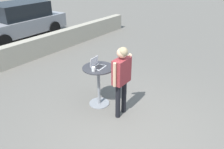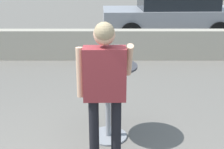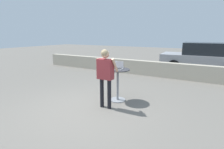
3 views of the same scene
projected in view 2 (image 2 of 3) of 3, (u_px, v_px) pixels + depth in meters
pavement_kerb at (93, 45)px, 7.73m from camera, size 13.27×0.35×0.73m
cafe_table at (107, 92)px, 3.98m from camera, size 0.74×0.74×1.01m
laptop at (107, 61)px, 3.87m from camera, size 0.32×0.29×0.23m
coffee_mug at (89, 62)px, 3.80m from camera, size 0.12×0.08×0.11m
standing_person at (104, 79)px, 3.21m from camera, size 0.58×0.37×1.66m
parked_car_near_street at (170, 13)px, 10.10m from camera, size 4.36×2.16×1.60m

